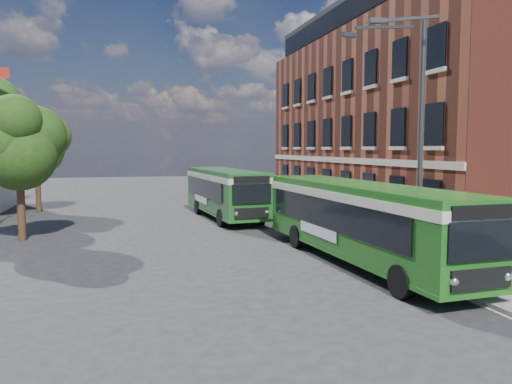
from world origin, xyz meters
name	(u,v)px	position (x,y,z in m)	size (l,w,h in m)	color
ground	(271,260)	(0.00, 0.00, 0.00)	(120.00, 120.00, 0.00)	#262628
pavement	(346,222)	(7.00, 8.00, 0.07)	(6.00, 48.00, 0.15)	gray
kerb_line	(297,225)	(3.95, 8.00, 0.01)	(0.12, 48.00, 0.01)	beige
brick_office	(417,110)	(14.00, 12.00, 6.97)	(12.10, 26.00, 14.20)	maroon
street_lamp	(412,136)	(4.84, -2.00, 4.79)	(2.96, 2.38, 9.00)	#36393B
bus_stop_sign	(466,233)	(5.60, -4.20, 1.51)	(0.35, 0.08, 2.52)	#36393B
bus_front	(360,215)	(3.09, -1.41, 1.83)	(3.21, 12.69, 3.02)	#1F5D18
bus_rear	(225,189)	(0.60, 12.01, 1.83)	(3.35, 10.68, 3.02)	#1D5720
pedestrian_a	(449,246)	(5.11, -3.97, 1.05)	(0.65, 0.43, 1.79)	black
tree_left	(20,143)	(-10.12, 6.90, 4.59)	(4.01, 3.81, 6.77)	#3A2515
tree_right	(37,141)	(-11.06, 18.18, 4.84)	(4.22, 4.02, 7.13)	#3A2515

